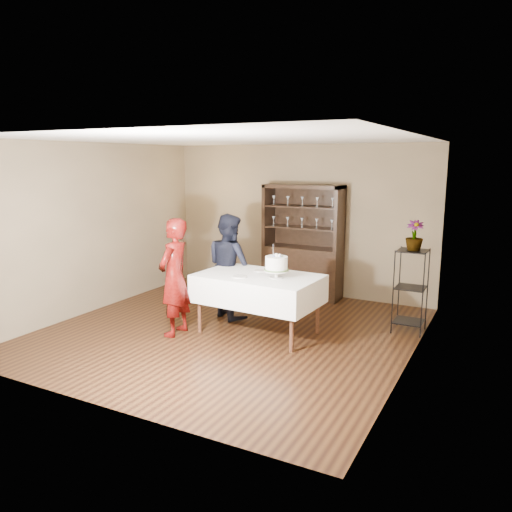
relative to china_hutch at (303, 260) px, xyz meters
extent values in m
plane|color=black|center=(-0.20, -2.25, -0.66)|extent=(5.00, 5.00, 0.00)
plane|color=silver|center=(-0.20, -2.25, 2.04)|extent=(5.00, 5.00, 0.00)
cube|color=brown|center=(-0.20, 0.25, 0.69)|extent=(5.00, 0.02, 2.70)
cube|color=brown|center=(-2.70, -2.25, 0.69)|extent=(0.02, 5.00, 2.70)
cube|color=brown|center=(2.30, -2.25, 0.69)|extent=(0.02, 5.00, 2.70)
cube|color=black|center=(0.00, -0.01, -0.21)|extent=(1.40, 0.48, 0.90)
cube|color=black|center=(0.00, 0.21, 0.79)|extent=(1.40, 0.03, 1.10)
cube|color=black|center=(0.00, -0.01, 1.31)|extent=(1.40, 0.48, 0.06)
cube|color=black|center=(0.00, -0.01, 0.59)|extent=(1.28, 0.42, 0.02)
cube|color=black|center=(0.00, -0.01, 0.96)|extent=(1.28, 0.42, 0.02)
cylinder|color=black|center=(1.88, -1.25, -0.06)|extent=(0.02, 0.02, 1.20)
cylinder|color=black|center=(2.28, -1.25, -0.06)|extent=(0.02, 0.02, 1.20)
cylinder|color=black|center=(1.88, -0.85, -0.06)|extent=(0.02, 0.02, 1.20)
cylinder|color=black|center=(2.28, -0.85, -0.06)|extent=(0.02, 0.02, 1.20)
cube|color=black|center=(2.08, -1.05, -0.51)|extent=(0.40, 0.40, 0.02)
cube|color=black|center=(2.08, -1.05, -0.01)|extent=(0.40, 0.40, 0.01)
cube|color=black|center=(2.08, -1.05, 0.52)|extent=(0.40, 0.40, 0.02)
cube|color=silver|center=(0.19, -2.10, -0.01)|extent=(1.74, 1.13, 0.39)
cylinder|color=#47271A|center=(-0.56, -2.47, -0.26)|extent=(0.06, 0.06, 0.80)
cylinder|color=#47271A|center=(0.90, -2.55, -0.26)|extent=(0.06, 0.06, 0.80)
cylinder|color=#47271A|center=(-0.52, -1.65, -0.26)|extent=(0.06, 0.06, 0.80)
cylinder|color=#47271A|center=(0.95, -1.74, -0.26)|extent=(0.06, 0.06, 0.80)
imported|color=#360504|center=(-0.82, -2.68, 0.16)|extent=(0.44, 0.63, 1.65)
imported|color=black|center=(-0.56, -1.61, 0.15)|extent=(0.98, 0.91, 1.62)
cylinder|color=silver|center=(0.49, -2.14, 0.19)|extent=(0.19, 0.19, 0.01)
cylinder|color=silver|center=(0.49, -2.14, 0.23)|extent=(0.05, 0.05, 0.09)
cylinder|color=silver|center=(0.49, -2.14, 0.28)|extent=(0.34, 0.34, 0.01)
cylinder|color=#466932|center=(0.49, -2.14, 0.30)|extent=(0.33, 0.33, 0.02)
cylinder|color=white|center=(0.49, -2.14, 0.38)|extent=(0.37, 0.37, 0.19)
sphere|color=#5869BE|center=(0.52, -2.14, 0.49)|extent=(0.02, 0.02, 0.02)
cube|color=silver|center=(0.45, -2.16, 0.54)|extent=(0.02, 0.02, 0.13)
cube|color=black|center=(0.45, -2.16, 0.62)|extent=(0.02, 0.02, 0.05)
cylinder|color=silver|center=(0.03, -2.33, 0.19)|extent=(0.26, 0.26, 0.01)
cylinder|color=silver|center=(0.10, -1.88, 0.19)|extent=(0.20, 0.20, 0.01)
imported|color=#466932|center=(2.09, -1.07, 0.73)|extent=(0.28, 0.28, 0.42)
camera|label=1|loc=(3.30, -8.13, 1.77)|focal=35.00mm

